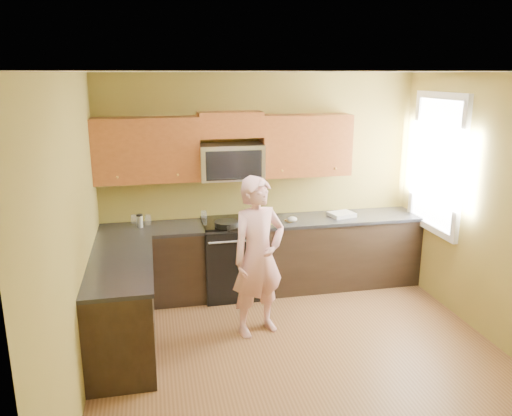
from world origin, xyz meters
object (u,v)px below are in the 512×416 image
object	(u,v)px
butter_tub	(270,223)
travel_mug	(140,227)
woman	(258,257)
frying_pan	(227,226)
microwave	(231,179)
stove	(234,258)

from	to	relation	value
butter_tub	travel_mug	xyz separation A→B (m)	(-1.55, 0.14, -0.00)
woman	frying_pan	bearing A→B (deg)	84.04
frying_pan	travel_mug	world-z (taller)	travel_mug
woman	travel_mug	distance (m)	1.61
microwave	frying_pan	world-z (taller)	microwave
stove	woman	size ratio (longest dim) A/B	0.56
stove	butter_tub	distance (m)	0.63
microwave	woman	bearing A→B (deg)	-85.48
stove	microwave	size ratio (longest dim) A/B	1.25
stove	microwave	xyz separation A→B (m)	(0.00, 0.12, 0.97)
stove	butter_tub	size ratio (longest dim) A/B	7.00
microwave	woman	xyz separation A→B (m)	(0.09, -1.13, -0.60)
frying_pan	stove	bearing A→B (deg)	65.26
stove	microwave	distance (m)	0.98
microwave	travel_mug	size ratio (longest dim) A/B	4.71
stove	frying_pan	size ratio (longest dim) A/B	1.90
woman	frying_pan	world-z (taller)	woman
microwave	stove	bearing A→B (deg)	-90.00
microwave	frying_pan	xyz separation A→B (m)	(-0.11, -0.33, -0.50)
woman	butter_tub	distance (m)	0.99
woman	frying_pan	size ratio (longest dim) A/B	3.39
stove	frying_pan	bearing A→B (deg)	-118.83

